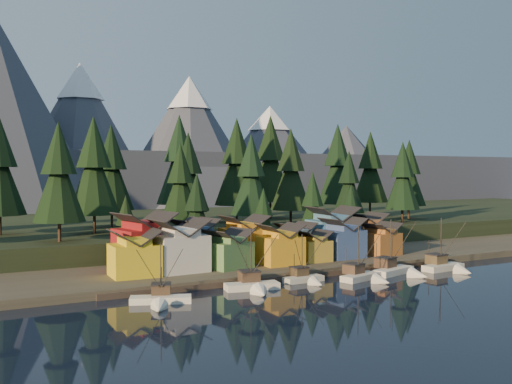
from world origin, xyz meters
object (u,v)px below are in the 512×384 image
boat_4 (365,269)px  boat_5 (399,263)px  boat_6 (447,260)px  house_back_1 (194,240)px  house_front_1 (179,244)px  boat_2 (254,278)px  house_back_0 (144,239)px  house_front_0 (134,252)px  boat_0 (160,292)px  boat_3 (306,272)px

boat_4 → boat_5: boat_5 is taller
boat_6 → house_back_1: bearing=146.7°
boat_6 → house_front_1: (-52.58, 18.69, 4.43)m
boat_2 → boat_6: size_ratio=0.97×
boat_5 → house_back_0: 51.26m
boat_6 → house_front_0: size_ratio=1.38×
boat_5 → boat_6: boat_5 is taller
house_front_0 → house_back_1: size_ratio=0.91×
boat_0 → boat_2: bearing=28.4°
boat_0 → house_front_1: (10.24, 18.88, 4.92)m
boat_2 → boat_4: bearing=5.7°
boat_5 → house_back_1: (-34.33, 24.48, 4.13)m
boat_4 → boat_6: 22.09m
boat_2 → house_front_0: boat_2 is taller
boat_3 → house_back_1: (-13.56, 22.25, 4.49)m
boat_0 → boat_6: size_ratio=0.86×
boat_3 → boat_6: size_ratio=0.82×
house_front_1 → boat_4: bearing=-35.7°
boat_2 → house_back_0: (-12.39, 22.97, 5.07)m
boat_3 → boat_0: bearing=-174.9°
boat_3 → boat_5: 20.90m
house_back_1 → house_front_1: bearing=-139.7°
house_back_0 → house_back_1: size_ratio=1.21×
house_front_1 → house_back_1: size_ratio=1.07×
boat_0 → boat_3: (29.95, 3.93, 0.05)m
boat_0 → boat_4: boat_4 is taller
house_front_0 → house_back_0: house_back_0 is taller
house_back_0 → house_back_1: house_back_0 is taller
boat_2 → house_front_1: (-7.53, 16.79, 4.53)m
boat_0 → boat_2: 17.89m
boat_0 → house_front_0: (1.20, 17.87, 4.11)m
house_front_0 → boat_6: bearing=-14.0°
house_back_0 → boat_2: bearing=-71.9°
boat_2 → boat_0: bearing=-162.5°
house_back_0 → boat_6: bearing=-33.7°
boat_6 → house_front_1: size_ratio=1.18×
boat_2 → boat_5: 32.96m
boat_4 → boat_6: (22.09, 0.16, 0.16)m
boat_5 → house_back_1: bearing=128.6°
boat_0 → house_front_1: house_front_1 is taller
house_front_0 → house_front_1: 9.13m
boat_2 → boat_4: size_ratio=1.04×
boat_4 → house_back_1: bearing=117.9°
house_front_0 → house_front_1: size_ratio=0.85×
boat_3 → boat_6: bearing=-8.8°
boat_0 → house_back_0: (5.38, 25.06, 5.46)m
boat_0 → boat_2: size_ratio=0.89×
boat_3 → boat_4: size_ratio=0.88×
house_front_0 → house_back_1: (15.19, 8.31, 0.43)m
house_front_1 → house_back_0: (-4.86, 6.18, 0.54)m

